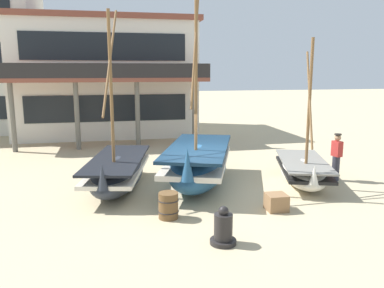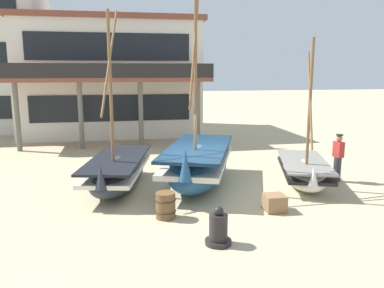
# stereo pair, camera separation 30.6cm
# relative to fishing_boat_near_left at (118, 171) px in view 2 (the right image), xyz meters

# --- Properties ---
(ground_plane) EXTENTS (120.00, 120.00, 0.00)m
(ground_plane) POSITION_rel_fishing_boat_near_left_xyz_m (2.50, -0.96, -0.59)
(ground_plane) COLOR tan
(fishing_boat_near_left) EXTENTS (2.49, 4.66, 5.74)m
(fishing_boat_near_left) POSITION_rel_fishing_boat_near_left_xyz_m (0.00, 0.00, 0.00)
(fishing_boat_near_left) COLOR #2D333D
(fishing_boat_near_left) RESTS_ON ground
(fishing_boat_centre_large) EXTENTS (3.49, 5.28, 7.28)m
(fishing_boat_centre_large) POSITION_rel_fishing_boat_near_left_xyz_m (2.68, -0.13, 0.16)
(fishing_boat_centre_large) COLOR #23517A
(fishing_boat_centre_large) RESTS_ON ground
(fishing_boat_far_right) EXTENTS (2.52, 3.95, 4.86)m
(fishing_boat_far_right) POSITION_rel_fishing_boat_near_left_xyz_m (6.24, -0.72, -0.12)
(fishing_boat_far_right) COLOR silver
(fishing_boat_far_right) RESTS_ON ground
(fisherman_by_hull) EXTENTS (0.27, 0.39, 1.68)m
(fisherman_by_hull) POSITION_rel_fishing_boat_near_left_xyz_m (7.56, -0.60, 0.24)
(fisherman_by_hull) COLOR #33333D
(fisherman_by_hull) RESTS_ON ground
(capstan_winch) EXTENTS (0.60, 0.60, 0.89)m
(capstan_winch) POSITION_rel_fishing_boat_near_left_xyz_m (2.20, -4.68, -0.24)
(capstan_winch) COLOR black
(capstan_winch) RESTS_ON ground
(wooden_barrel) EXTENTS (0.56, 0.56, 0.70)m
(wooden_barrel) POSITION_rel_fishing_boat_near_left_xyz_m (1.23, -2.90, -0.24)
(wooden_barrel) COLOR brown
(wooden_barrel) RESTS_ON ground
(cargo_crate) EXTENTS (0.57, 0.57, 0.46)m
(cargo_crate) POSITION_rel_fishing_boat_near_left_xyz_m (4.27, -2.95, -0.36)
(cargo_crate) COLOR olive
(cargo_crate) RESTS_ON ground
(harbor_building_main) EXTENTS (10.69, 9.46, 6.87)m
(harbor_building_main) POSITION_rel_fishing_boat_near_left_xyz_m (-0.26, 12.50, 2.85)
(harbor_building_main) COLOR silver
(harbor_building_main) RESTS_ON ground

